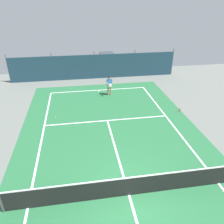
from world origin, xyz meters
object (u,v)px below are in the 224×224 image
at_px(tennis_player, 109,84).
at_px(tennis_ball_by_sideline, 71,88).
at_px(water_bottle, 180,110).
at_px(tennis_ball_near_player, 56,117).
at_px(parked_car, 107,61).
at_px(tennis_net, 129,186).
at_px(tennis_ball_midcourt, 62,93).

bearing_deg(tennis_player, tennis_ball_by_sideline, -44.18).
distance_m(tennis_player, water_bottle, 6.02).
bearing_deg(tennis_ball_near_player, parked_car, 65.05).
xyz_separation_m(tennis_ball_near_player, water_bottle, (8.85, -0.51, 0.09)).
bearing_deg(tennis_player, tennis_net, 72.85).
height_order(tennis_net, tennis_player, tennis_player).
distance_m(tennis_ball_near_player, tennis_ball_midcourt, 4.24).
distance_m(tennis_player, tennis_ball_midcourt, 4.15).
distance_m(tennis_ball_midcourt, water_bottle, 9.76).
xyz_separation_m(tennis_ball_by_sideline, parked_car, (4.16, 5.99, 0.81)).
distance_m(tennis_player, tennis_ball_near_player, 5.45).
distance_m(tennis_player, tennis_ball_by_sideline, 3.85).
bearing_deg(tennis_ball_near_player, tennis_net, -64.98).
xyz_separation_m(tennis_player, water_bottle, (4.60, -3.80, -0.84)).
relative_size(tennis_net, parked_car, 2.39).
bearing_deg(parked_car, tennis_ball_by_sideline, 54.03).
xyz_separation_m(tennis_ball_midcourt, parked_car, (4.90, 6.98, 0.81)).
bearing_deg(tennis_player, tennis_ball_midcourt, -26.45).
relative_size(tennis_player, tennis_ball_midcourt, 24.85).
relative_size(tennis_ball_midcourt, parked_car, 0.02).
relative_size(tennis_player, tennis_ball_by_sideline, 24.85).
bearing_deg(tennis_net, tennis_player, 85.81).
bearing_deg(tennis_player, parked_car, -109.92).
height_order(tennis_ball_near_player, parked_car, parked_car).
height_order(tennis_player, tennis_ball_midcourt, tennis_player).
xyz_separation_m(tennis_player, tennis_ball_midcourt, (-3.93, 0.94, -0.93)).
height_order(tennis_ball_by_sideline, water_bottle, water_bottle).
height_order(tennis_net, water_bottle, tennis_net).
distance_m(tennis_ball_midcourt, tennis_ball_by_sideline, 1.24).
bearing_deg(parked_car, water_bottle, 106.04).
relative_size(tennis_ball_near_player, tennis_ball_by_sideline, 1.00).
relative_size(tennis_ball_midcourt, tennis_ball_by_sideline, 1.00).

